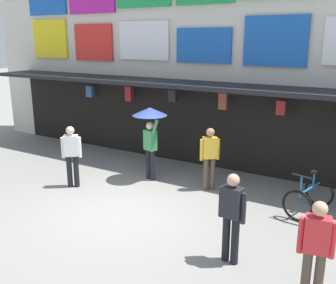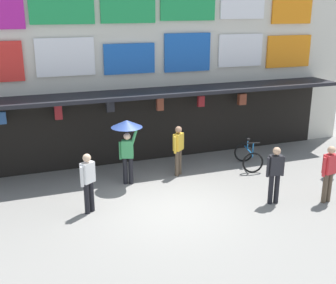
% 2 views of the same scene
% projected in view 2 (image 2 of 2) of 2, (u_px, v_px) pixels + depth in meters
% --- Properties ---
extents(ground_plane, '(80.00, 80.00, 0.00)m').
position_uv_depth(ground_plane, '(170.00, 208.00, 11.82)').
color(ground_plane, gray).
extents(shopfront, '(18.00, 2.60, 8.00)m').
position_uv_depth(shopfront, '(125.00, 49.00, 14.71)').
color(shopfront, beige).
rests_on(shopfront, ground).
extents(bicycle_parked, '(0.98, 1.30, 1.05)m').
position_uv_depth(bicycle_parked, '(248.00, 156.00, 14.72)').
color(bicycle_parked, black).
rests_on(bicycle_parked, ground).
extents(pedestrian_in_red, '(0.52, 0.28, 1.68)m').
position_uv_depth(pedestrian_in_red, '(329.00, 171.00, 11.90)').
color(pedestrian_in_red, brown).
rests_on(pedestrian_in_red, ground).
extents(pedestrian_with_umbrella, '(0.96, 0.96, 2.08)m').
position_uv_depth(pedestrian_with_umbrella, '(127.00, 134.00, 12.94)').
color(pedestrian_with_umbrella, black).
rests_on(pedestrian_with_umbrella, ground).
extents(pedestrian_in_yellow, '(0.45, 0.39, 1.68)m').
position_uv_depth(pedestrian_in_yellow, '(88.00, 180.00, 11.29)').
color(pedestrian_in_yellow, black).
rests_on(pedestrian_in_yellow, ground).
extents(pedestrian_in_white, '(0.43, 0.40, 1.68)m').
position_uv_depth(pedestrian_in_white, '(178.00, 148.00, 13.85)').
color(pedestrian_in_white, brown).
rests_on(pedestrian_in_white, ground).
extents(pedestrian_in_purple, '(0.53, 0.27, 1.68)m').
position_uv_depth(pedestrian_in_purple, '(275.00, 172.00, 11.81)').
color(pedestrian_in_purple, black).
rests_on(pedestrian_in_purple, ground).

